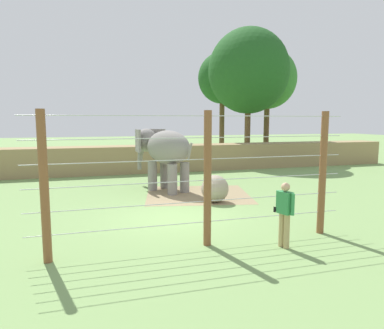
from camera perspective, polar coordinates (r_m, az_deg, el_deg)
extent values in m
plane|color=#759956|center=(11.70, -2.85, -8.70)|extent=(120.00, 120.00, 0.00)
cube|color=#937F5B|center=(15.25, 0.94, -4.91)|extent=(5.13, 4.83, 0.01)
cube|color=#997F56|center=(21.92, -9.56, 0.88)|extent=(36.00, 1.80, 1.65)
cylinder|color=gray|center=(16.17, -6.48, -1.85)|extent=(0.42, 0.42, 1.34)
cylinder|color=gray|center=(16.63, -4.49, -1.57)|extent=(0.42, 0.42, 1.34)
cylinder|color=gray|center=(15.13, -3.23, -2.44)|extent=(0.42, 0.42, 1.34)
cylinder|color=gray|center=(15.63, -1.21, -2.12)|extent=(0.42, 0.42, 1.34)
ellipsoid|color=gray|center=(15.72, -3.93, 2.79)|extent=(2.37, 2.83, 1.54)
ellipsoid|color=gray|center=(16.91, -7.44, 3.97)|extent=(1.38, 1.34, 1.11)
cube|color=gray|center=(16.49, -8.82, 3.86)|extent=(0.15, 0.87, 1.06)
cube|color=gray|center=(17.20, -5.72, 4.04)|extent=(0.75, 0.59, 1.06)
cylinder|color=gray|center=(17.27, -8.26, 2.70)|extent=(0.49, 0.56, 0.60)
cylinder|color=gray|center=(17.40, -8.46, 1.34)|extent=(0.38, 0.42, 0.56)
cylinder|color=gray|center=(17.50, -8.59, 0.06)|extent=(0.27, 0.27, 0.53)
cylinder|color=gray|center=(14.72, -0.35, 2.13)|extent=(0.22, 0.30, 0.77)
sphere|color=gray|center=(13.76, 3.77, -3.97)|extent=(1.08, 1.08, 1.08)
cylinder|color=brown|center=(8.43, -23.00, -3.47)|extent=(0.20, 0.20, 3.46)
cylinder|color=brown|center=(8.85, 2.56, -2.40)|extent=(0.20, 0.20, 3.46)
cylinder|color=brown|center=(10.48, 20.57, -1.35)|extent=(0.20, 0.20, 3.46)
cylinder|color=#B7B7BC|center=(9.04, 1.26, -9.41)|extent=(8.27, 0.02, 0.02)
cylinder|color=#B7B7BC|center=(8.90, 1.27, -6.07)|extent=(8.27, 0.02, 0.02)
cylinder|color=#B7B7BC|center=(8.79, 1.28, -2.65)|extent=(8.27, 0.02, 0.02)
cylinder|color=#B7B7BC|center=(8.71, 1.29, 0.85)|extent=(8.27, 0.02, 0.02)
cylinder|color=#B7B7BC|center=(8.67, 1.30, 4.40)|extent=(8.27, 0.02, 0.02)
cylinder|color=#B7B7BC|center=(8.66, 1.31, 7.97)|extent=(8.27, 0.02, 0.02)
cylinder|color=tan|center=(9.24, 15.20, -10.48)|extent=(0.15, 0.15, 0.88)
cylinder|color=tan|center=(9.34, 14.44, -10.27)|extent=(0.15, 0.15, 0.88)
cube|color=#338C4C|center=(9.10, 14.96, -6.04)|extent=(0.32, 0.41, 0.56)
sphere|color=tan|center=(9.02, 15.05, -3.57)|extent=(0.22, 0.22, 0.22)
cylinder|color=#338C4C|center=(8.95, 16.14, -6.30)|extent=(0.11, 0.11, 0.54)
cylinder|color=#338C4C|center=(9.25, 13.82, -5.79)|extent=(0.11, 0.11, 0.54)
cube|color=black|center=(9.26, 13.36, -7.17)|extent=(0.04, 0.07, 0.14)
cylinder|color=brown|center=(31.27, 4.89, 5.98)|extent=(0.44, 0.44, 5.09)
ellipsoid|color=#1E511E|center=(31.48, 4.98, 13.91)|extent=(4.24, 4.24, 4.45)
cylinder|color=brown|center=(27.17, 9.03, 4.92)|extent=(0.44, 0.44, 4.31)
ellipsoid|color=#1E511E|center=(27.40, 9.23, 14.85)|extent=(6.05, 6.05, 6.35)
cylinder|color=brown|center=(29.52, 12.04, 5.30)|extent=(0.44, 0.44, 4.59)
ellipsoid|color=#33752D|center=(29.70, 12.26, 13.55)|extent=(4.62, 4.62, 4.86)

